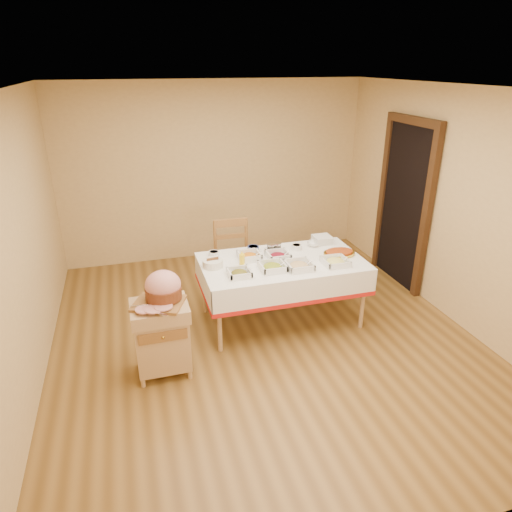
{
  "coord_description": "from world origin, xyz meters",
  "views": [
    {
      "loc": [
        -1.29,
        -4.1,
        2.82
      ],
      "look_at": [
        -0.03,
        0.2,
        0.9
      ],
      "focal_mm": 32.0,
      "sensor_mm": 36.0,
      "label": 1
    }
  ],
  "objects_px": {
    "ham_on_board": "(163,289)",
    "brass_platter": "(339,253)",
    "preserve_jar_left": "(271,249)",
    "mustard_bottle": "(242,260)",
    "preserve_jar_right": "(277,248)",
    "bread_basket": "(213,263)",
    "plate_stack": "(322,240)",
    "dining_table": "(282,274)",
    "butcher_cart": "(162,334)",
    "dining_chair": "(234,261)"
  },
  "relations": [
    {
      "from": "ham_on_board",
      "to": "brass_platter",
      "type": "relative_size",
      "value": 1.26
    },
    {
      "from": "dining_table",
      "to": "ham_on_board",
      "type": "xyz_separation_m",
      "value": [
        -1.37,
        -0.57,
        0.28
      ]
    },
    {
      "from": "butcher_cart",
      "to": "mustard_bottle",
      "type": "distance_m",
      "value": 1.18
    },
    {
      "from": "dining_chair",
      "to": "mustard_bottle",
      "type": "height_order",
      "value": "dining_chair"
    },
    {
      "from": "preserve_jar_right",
      "to": "dining_table",
      "type": "bearing_deg",
      "value": -94.39
    },
    {
      "from": "ham_on_board",
      "to": "plate_stack",
      "type": "xyz_separation_m",
      "value": [
        2.02,
        0.95,
        -0.08
      ]
    },
    {
      "from": "preserve_jar_left",
      "to": "butcher_cart",
      "type": "bearing_deg",
      "value": -148.09
    },
    {
      "from": "butcher_cart",
      "to": "plate_stack",
      "type": "xyz_separation_m",
      "value": [
        2.07,
        0.98,
        0.38
      ]
    },
    {
      "from": "preserve_jar_right",
      "to": "plate_stack",
      "type": "distance_m",
      "value": 0.65
    },
    {
      "from": "brass_platter",
      "to": "preserve_jar_right",
      "type": "bearing_deg",
      "value": 159.02
    },
    {
      "from": "mustard_bottle",
      "to": "dining_chair",
      "type": "bearing_deg",
      "value": 84.37
    },
    {
      "from": "preserve_jar_right",
      "to": "dining_chair",
      "type": "bearing_deg",
      "value": 135.41
    },
    {
      "from": "preserve_jar_right",
      "to": "bread_basket",
      "type": "xyz_separation_m",
      "value": [
        -0.8,
        -0.18,
        -0.01
      ]
    },
    {
      "from": "preserve_jar_right",
      "to": "brass_platter",
      "type": "distance_m",
      "value": 0.72
    },
    {
      "from": "preserve_jar_left",
      "to": "bread_basket",
      "type": "height_order",
      "value": "preserve_jar_left"
    },
    {
      "from": "butcher_cart",
      "to": "preserve_jar_right",
      "type": "xyz_separation_m",
      "value": [
        1.44,
        0.85,
        0.39
      ]
    },
    {
      "from": "dining_table",
      "to": "dining_chair",
      "type": "bearing_deg",
      "value": 121.93
    },
    {
      "from": "bread_basket",
      "to": "brass_platter",
      "type": "xyz_separation_m",
      "value": [
        1.47,
        -0.08,
        -0.02
      ]
    },
    {
      "from": "dining_table",
      "to": "preserve_jar_left",
      "type": "relative_size",
      "value": 15.15
    },
    {
      "from": "dining_table",
      "to": "dining_chair",
      "type": "relative_size",
      "value": 1.77
    },
    {
      "from": "dining_table",
      "to": "preserve_jar_left",
      "type": "height_order",
      "value": "preserve_jar_left"
    },
    {
      "from": "preserve_jar_right",
      "to": "preserve_jar_left",
      "type": "bearing_deg",
      "value": 178.91
    },
    {
      "from": "dining_chair",
      "to": "ham_on_board",
      "type": "bearing_deg",
      "value": -128.21
    },
    {
      "from": "brass_platter",
      "to": "dining_table",
      "type": "bearing_deg",
      "value": 178.07
    },
    {
      "from": "ham_on_board",
      "to": "mustard_bottle",
      "type": "xyz_separation_m",
      "value": [
        0.9,
        0.54,
        -0.04
      ]
    },
    {
      "from": "mustard_bottle",
      "to": "plate_stack",
      "type": "relative_size",
      "value": 0.87
    },
    {
      "from": "ham_on_board",
      "to": "brass_platter",
      "type": "distance_m",
      "value": 2.13
    },
    {
      "from": "bread_basket",
      "to": "preserve_jar_right",
      "type": "bearing_deg",
      "value": 12.64
    },
    {
      "from": "butcher_cart",
      "to": "preserve_jar_right",
      "type": "height_order",
      "value": "preserve_jar_right"
    },
    {
      "from": "dining_table",
      "to": "bread_basket",
      "type": "bearing_deg",
      "value": 175.96
    },
    {
      "from": "preserve_jar_left",
      "to": "bread_basket",
      "type": "bearing_deg",
      "value": -165.96
    },
    {
      "from": "bread_basket",
      "to": "dining_chair",
      "type": "bearing_deg",
      "value": 58.02
    },
    {
      "from": "dining_chair",
      "to": "preserve_jar_right",
      "type": "xyz_separation_m",
      "value": [
        0.42,
        -0.42,
        0.28
      ]
    },
    {
      "from": "ham_on_board",
      "to": "mustard_bottle",
      "type": "distance_m",
      "value": 1.05
    },
    {
      "from": "dining_table",
      "to": "preserve_jar_right",
      "type": "relative_size",
      "value": 14.85
    },
    {
      "from": "dining_table",
      "to": "bread_basket",
      "type": "distance_m",
      "value": 0.81
    },
    {
      "from": "butcher_cart",
      "to": "bread_basket",
      "type": "bearing_deg",
      "value": 46.16
    },
    {
      "from": "preserve_jar_left",
      "to": "mustard_bottle",
      "type": "distance_m",
      "value": 0.5
    },
    {
      "from": "butcher_cart",
      "to": "brass_platter",
      "type": "xyz_separation_m",
      "value": [
        2.11,
        0.59,
        0.36
      ]
    },
    {
      "from": "dining_chair",
      "to": "mustard_bottle",
      "type": "xyz_separation_m",
      "value": [
        -0.07,
        -0.69,
        0.31
      ]
    },
    {
      "from": "butcher_cart",
      "to": "dining_chair",
      "type": "xyz_separation_m",
      "value": [
        1.01,
        1.26,
        0.1
      ]
    },
    {
      "from": "butcher_cart",
      "to": "ham_on_board",
      "type": "xyz_separation_m",
      "value": [
        0.05,
        0.04,
        0.46
      ]
    },
    {
      "from": "preserve_jar_right",
      "to": "bread_basket",
      "type": "bearing_deg",
      "value": -167.36
    },
    {
      "from": "dining_table",
      "to": "preserve_jar_left",
      "type": "xyz_separation_m",
      "value": [
        -0.06,
        0.23,
        0.22
      ]
    },
    {
      "from": "butcher_cart",
      "to": "mustard_bottle",
      "type": "xyz_separation_m",
      "value": [
        0.95,
        0.58,
        0.42
      ]
    },
    {
      "from": "ham_on_board",
      "to": "mustard_bottle",
      "type": "bearing_deg",
      "value": 31.08
    },
    {
      "from": "butcher_cart",
      "to": "brass_platter",
      "type": "relative_size",
      "value": 1.99
    },
    {
      "from": "preserve_jar_left",
      "to": "plate_stack",
      "type": "xyz_separation_m",
      "value": [
        0.71,
        0.14,
        -0.01
      ]
    },
    {
      "from": "dining_table",
      "to": "bread_basket",
      "type": "xyz_separation_m",
      "value": [
        -0.78,
        0.05,
        0.2
      ]
    },
    {
      "from": "plate_stack",
      "to": "brass_platter",
      "type": "height_order",
      "value": "plate_stack"
    }
  ]
}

